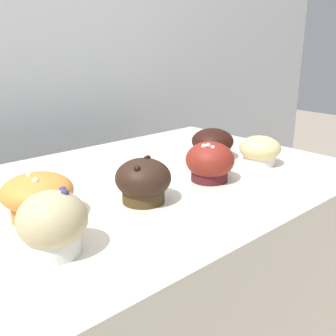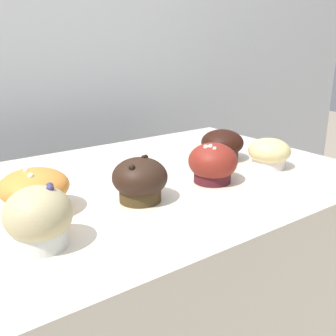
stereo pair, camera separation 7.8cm
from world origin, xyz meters
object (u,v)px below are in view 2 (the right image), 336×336
muffin_back_right (213,164)px  muffin_front_left (222,145)px  muffin_back_left (269,153)px  muffin_back_center (34,190)px  muffin_front_center (140,180)px  muffin_front_right (39,218)px

muffin_back_right → muffin_front_left: 0.17m
muffin_back_left → muffin_back_center: muffin_back_center is taller
muffin_back_left → muffin_back_right: (-0.18, 0.00, 0.01)m
muffin_front_left → muffin_back_center: muffin_back_center is taller
muffin_front_center → muffin_front_left: bearing=19.1°
muffin_front_left → muffin_front_right: (-0.52, -0.17, 0.01)m
muffin_front_center → muffin_front_right: bearing=-163.8°
muffin_back_right → muffin_front_left: bearing=39.8°
muffin_front_center → muffin_back_left: 0.35m
muffin_back_left → muffin_back_center: bearing=172.5°
muffin_back_center → muffin_front_left: bearing=5.2°
muffin_back_left → muffin_front_right: muffin_front_right is taller
muffin_front_center → muffin_front_left: size_ratio=0.98×
muffin_front_left → muffin_back_center: (-0.49, -0.04, 0.00)m
muffin_front_left → muffin_front_right: size_ratio=1.08×
muffin_front_right → muffin_back_left: bearing=5.6°
muffin_back_left → muffin_front_left: 0.12m
muffin_back_right → muffin_back_center: 0.36m
muffin_front_center → muffin_back_left: (0.35, -0.01, -0.01)m
muffin_back_left → muffin_back_right: 0.18m
muffin_back_left → muffin_front_left: muffin_front_left is taller
muffin_front_left → muffin_back_left: bearing=-69.4°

